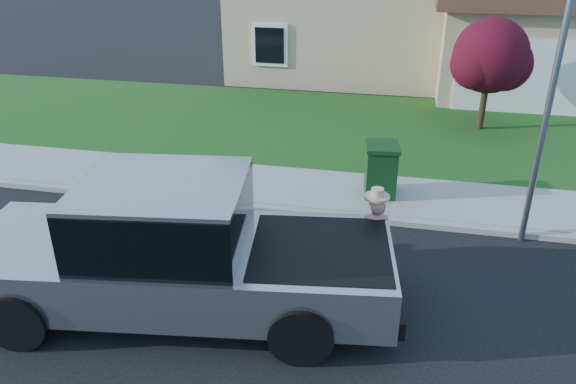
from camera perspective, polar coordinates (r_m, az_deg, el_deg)
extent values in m
plane|color=black|center=(9.64, -6.44, -9.81)|extent=(80.00, 80.00, 0.00)
cube|color=gray|center=(11.80, 2.49, -2.17)|extent=(40.00, 0.20, 0.12)
cube|color=gray|center=(12.77, 3.32, 0.15)|extent=(40.00, 2.00, 0.15)
cube|color=#163F12|center=(16.92, 5.69, 6.52)|extent=(40.00, 7.00, 0.10)
cube|color=tan|center=(22.11, 22.37, 13.49)|extent=(5.50, 6.00, 3.20)
cube|color=white|center=(19.27, 23.52, 10.65)|extent=(4.60, 0.12, 2.30)
cube|color=black|center=(20.82, -1.85, 14.69)|extent=(1.30, 0.10, 1.50)
cylinder|color=black|center=(9.08, -25.69, -11.56)|extent=(0.95, 0.46, 0.91)
cylinder|color=black|center=(10.61, -20.49, -4.93)|extent=(0.95, 0.46, 0.91)
cylinder|color=black|center=(7.99, 1.33, -14.14)|extent=(0.95, 0.46, 0.91)
cylinder|color=black|center=(9.69, 2.00, -6.18)|extent=(0.95, 0.46, 0.91)
cube|color=#A3A5AA|center=(8.91, -10.93, -7.33)|extent=(6.74, 3.12, 0.82)
cube|color=black|center=(8.52, -12.52, -2.36)|extent=(2.65, 2.42, 0.97)
cube|color=#A3A5AA|center=(8.30, -12.85, 0.70)|extent=(2.65, 2.42, 0.09)
cube|color=black|center=(8.42, 3.32, -5.85)|extent=(2.29, 2.19, 0.07)
cube|color=black|center=(8.81, 10.60, -9.39)|extent=(0.42, 2.17, 0.29)
cube|color=black|center=(9.89, -15.62, 0.63)|extent=(0.17, 0.27, 0.21)
imported|color=tan|center=(9.56, 8.72, -4.73)|extent=(0.62, 0.46, 1.56)
cylinder|color=tan|center=(9.19, 9.04, -0.42)|extent=(0.42, 0.42, 0.04)
cylinder|color=tan|center=(9.16, 9.07, -0.07)|extent=(0.21, 0.21, 0.15)
cylinder|color=black|center=(17.34, 19.20, 8.39)|extent=(0.18, 0.18, 1.45)
sphere|color=#480F1B|center=(17.01, 19.89, 12.90)|extent=(2.09, 2.09, 2.09)
sphere|color=#480F1B|center=(17.40, 21.16, 12.04)|extent=(1.54, 1.54, 1.54)
sphere|color=#480F1B|center=(16.74, 18.65, 12.25)|extent=(1.45, 1.45, 1.45)
cube|color=#0E3413|center=(12.37, 9.40, 2.08)|extent=(0.74, 0.83, 1.07)
cube|color=#0E3413|center=(12.16, 9.60, 4.58)|extent=(0.81, 0.90, 0.09)
cylinder|color=slate|center=(10.90, 24.73, 6.81)|extent=(0.12, 0.12, 4.95)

